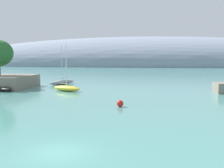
% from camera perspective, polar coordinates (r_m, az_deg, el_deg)
% --- Properties ---
extents(water, '(600.00, 600.00, 0.00)m').
position_cam_1_polar(water, '(19.41, -11.15, -13.93)').
color(water, teal).
rests_on(water, ground).
extents(distant_ridge, '(314.93, 74.23, 41.68)m').
position_cam_1_polar(distant_ridge, '(199.73, 6.40, 3.82)').
color(distant_ridge, gray).
rests_on(distant_ridge, ground).
extents(sailboat_yellow_near_shore, '(6.51, 4.39, 8.68)m').
position_cam_1_polar(sailboat_yellow_near_shore, '(52.32, -9.48, -0.84)').
color(sailboat_yellow_near_shore, yellow).
rests_on(sailboat_yellow_near_shore, water).
extents(sailboat_grey_mid_mooring, '(4.76, 8.46, 9.19)m').
position_cam_1_polar(sailboat_grey_mid_mooring, '(65.32, -10.41, 0.41)').
color(sailboat_grey_mid_mooring, gray).
rests_on(sailboat_grey_mid_mooring, water).
extents(mooring_buoy_red, '(0.88, 0.88, 0.88)m').
position_cam_1_polar(mooring_buoy_red, '(35.51, 1.69, -4.09)').
color(mooring_buoy_red, red).
rests_on(mooring_buoy_red, water).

